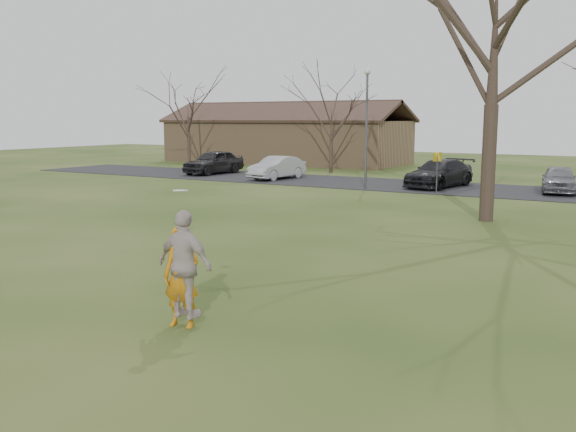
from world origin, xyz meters
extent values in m
plane|color=#1E380F|center=(0.00, 0.00, 0.00)|extent=(120.00, 120.00, 0.00)
cube|color=black|center=(0.00, 25.00, 0.02)|extent=(62.00, 6.50, 0.04)
imported|color=#BF730F|center=(0.01, 0.19, 0.92)|extent=(0.76, 0.60, 1.85)
imported|color=black|center=(-18.30, 25.55, 0.83)|extent=(2.27, 4.81, 1.59)
imported|color=#A6A6AB|center=(-12.74, 24.56, 0.73)|extent=(1.93, 4.34, 1.38)
imported|color=black|center=(-2.81, 25.14, 0.78)|extent=(3.01, 5.38, 1.47)
imported|color=slate|center=(3.15, 25.52, 0.72)|extent=(2.17, 4.16, 1.35)
imported|color=#B6A7A3|center=(0.11, 0.18, 1.15)|extent=(1.14, 0.48, 1.94)
cylinder|color=white|center=(0.02, 0.22, 2.46)|extent=(0.27, 0.27, 0.08)
cube|color=#8C6D4C|center=(-20.00, 38.00, 1.75)|extent=(20.00, 8.00, 3.50)
cube|color=#33231C|center=(-20.00, 35.95, 4.25)|extent=(20.60, 4.40, 1.78)
cube|color=#33231C|center=(-20.00, 40.05, 4.25)|extent=(20.60, 4.40, 1.78)
cube|color=#38281E|center=(-20.00, 38.00, 4.95)|extent=(20.60, 0.45, 0.20)
cylinder|color=#47474C|center=(-6.00, 22.50, 3.00)|extent=(0.12, 0.12, 6.00)
sphere|color=beige|center=(-6.00, 22.50, 6.10)|extent=(0.34, 0.34, 0.34)
cylinder|color=#47474C|center=(-2.00, 22.00, 1.00)|extent=(0.06, 0.06, 2.00)
cube|color=yellow|center=(-2.00, 22.00, 1.85)|extent=(0.35, 0.35, 0.45)
camera|label=1|loc=(7.14, -8.27, 3.71)|focal=39.17mm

